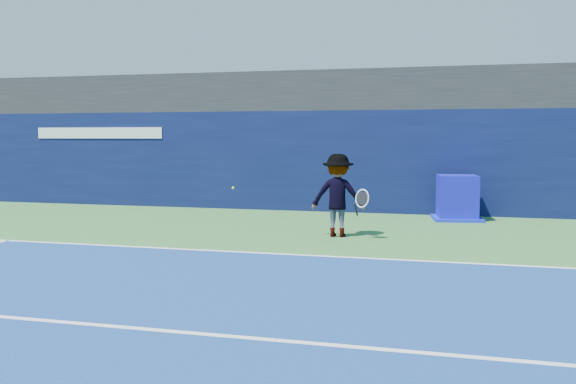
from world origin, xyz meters
name	(u,v)px	position (x,y,z in m)	size (l,w,h in m)	color
ground	(156,287)	(0.00, 0.00, 0.00)	(80.00, 80.00, 0.00)	#367133
baseline	(226,251)	(0.00, 3.00, 0.01)	(24.00, 0.10, 0.01)	white
service_line	(80,324)	(0.00, -2.00, 0.01)	(24.00, 0.10, 0.01)	white
stadium_band	(319,93)	(0.00, 11.50, 3.60)	(36.00, 3.00, 1.20)	black
back_wall_assembly	(312,161)	(0.00, 10.50, 1.50)	(36.00, 1.03, 3.00)	#0A1139
equipment_cart	(457,199)	(4.32, 9.13, 0.55)	(1.43, 1.43, 1.20)	#0E0CB5
tennis_player	(338,195)	(1.75, 5.48, 0.93)	(1.37, 0.76, 1.85)	silver
tennis_ball	(233,188)	(-1.04, 6.29, 0.97)	(0.06, 0.06, 0.06)	yellow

